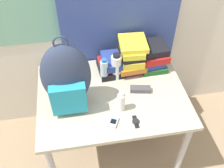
{
  "coord_description": "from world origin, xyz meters",
  "views": [
    {
      "loc": [
        -0.22,
        -0.89,
        2.12
      ],
      "look_at": [
        0.0,
        0.4,
        0.8
      ],
      "focal_mm": 42.0,
      "sensor_mm": 36.0,
      "label": 1
    }
  ],
  "objects_px": {
    "book_stack_right": "(153,56)",
    "cell_phone": "(113,122)",
    "backpack": "(66,78)",
    "sunscreen_bottle": "(121,102)",
    "water_bottle": "(104,70)",
    "sunglasses_case": "(140,89)",
    "wristwatch": "(136,121)",
    "book_stack_left": "(112,65)",
    "book_stack_center": "(131,55)",
    "sports_bottle": "(116,67)"
  },
  "relations": [
    {
      "from": "sports_bottle",
      "to": "cell_phone",
      "type": "height_order",
      "value": "sports_bottle"
    },
    {
      "from": "book_stack_right",
      "to": "water_bottle",
      "type": "bearing_deg",
      "value": -166.46
    },
    {
      "from": "water_bottle",
      "to": "sunglasses_case",
      "type": "xyz_separation_m",
      "value": [
        0.24,
        -0.17,
        -0.08
      ]
    },
    {
      "from": "backpack",
      "to": "book_stack_left",
      "type": "bearing_deg",
      "value": 39.35
    },
    {
      "from": "book_stack_right",
      "to": "sunglasses_case",
      "type": "height_order",
      "value": "book_stack_right"
    },
    {
      "from": "book_stack_right",
      "to": "cell_phone",
      "type": "distance_m",
      "value": 0.67
    },
    {
      "from": "sports_bottle",
      "to": "sunscreen_bottle",
      "type": "bearing_deg",
      "value": -94.47
    },
    {
      "from": "backpack",
      "to": "wristwatch",
      "type": "bearing_deg",
      "value": -30.49
    },
    {
      "from": "cell_phone",
      "to": "water_bottle",
      "type": "bearing_deg",
      "value": 89.66
    },
    {
      "from": "sports_bottle",
      "to": "book_stack_right",
      "type": "bearing_deg",
      "value": 15.05
    },
    {
      "from": "book_stack_left",
      "to": "sports_bottle",
      "type": "xyz_separation_m",
      "value": [
        0.02,
        -0.08,
        0.04
      ]
    },
    {
      "from": "sunglasses_case",
      "to": "wristwatch",
      "type": "distance_m",
      "value": 0.29
    },
    {
      "from": "book_stack_center",
      "to": "backpack",
      "type": "bearing_deg",
      "value": -150.16
    },
    {
      "from": "sports_bottle",
      "to": "sunscreen_bottle",
      "type": "xyz_separation_m",
      "value": [
        -0.03,
        -0.33,
        -0.03
      ]
    },
    {
      "from": "backpack",
      "to": "sunscreen_bottle",
      "type": "xyz_separation_m",
      "value": [
        0.34,
        -0.12,
        -0.16
      ]
    },
    {
      "from": "book_stack_left",
      "to": "sunscreen_bottle",
      "type": "relative_size",
      "value": 1.51
    },
    {
      "from": "sports_bottle",
      "to": "water_bottle",
      "type": "bearing_deg",
      "value": -171.6
    },
    {
      "from": "book_stack_left",
      "to": "book_stack_right",
      "type": "bearing_deg",
      "value": 1.14
    },
    {
      "from": "sunglasses_case",
      "to": "wristwatch",
      "type": "bearing_deg",
      "value": -109.86
    },
    {
      "from": "cell_phone",
      "to": "sunglasses_case",
      "type": "relative_size",
      "value": 0.63
    },
    {
      "from": "book_stack_center",
      "to": "sunglasses_case",
      "type": "height_order",
      "value": "book_stack_center"
    },
    {
      "from": "wristwatch",
      "to": "sunglasses_case",
      "type": "bearing_deg",
      "value": 70.14
    },
    {
      "from": "sunscreen_bottle",
      "to": "wristwatch",
      "type": "distance_m",
      "value": 0.16
    },
    {
      "from": "sunscreen_bottle",
      "to": "sunglasses_case",
      "type": "xyz_separation_m",
      "value": [
        0.18,
        0.15,
        -0.06
      ]
    },
    {
      "from": "book_stack_center",
      "to": "sports_bottle",
      "type": "relative_size",
      "value": 1.27
    },
    {
      "from": "cell_phone",
      "to": "book_stack_right",
      "type": "bearing_deg",
      "value": 51.88
    },
    {
      "from": "cell_phone",
      "to": "sunglasses_case",
      "type": "xyz_separation_m",
      "value": [
        0.25,
        0.26,
        0.01
      ]
    },
    {
      "from": "book_stack_right",
      "to": "wristwatch",
      "type": "height_order",
      "value": "book_stack_right"
    },
    {
      "from": "sports_bottle",
      "to": "sunglasses_case",
      "type": "bearing_deg",
      "value": -50.33
    },
    {
      "from": "backpack",
      "to": "sports_bottle",
      "type": "xyz_separation_m",
      "value": [
        0.37,
        0.21,
        -0.13
      ]
    },
    {
      "from": "sunscreen_bottle",
      "to": "wristwatch",
      "type": "xyz_separation_m",
      "value": [
        0.08,
        -0.13,
        -0.07
      ]
    },
    {
      "from": "backpack",
      "to": "book_stack_center",
      "type": "relative_size",
      "value": 1.97
    },
    {
      "from": "backpack",
      "to": "book_stack_right",
      "type": "height_order",
      "value": "backpack"
    },
    {
      "from": "book_stack_center",
      "to": "book_stack_right",
      "type": "xyz_separation_m",
      "value": [
        0.18,
        0.0,
        -0.03
      ]
    },
    {
      "from": "book_stack_left",
      "to": "book_stack_right",
      "type": "relative_size",
      "value": 0.98
    },
    {
      "from": "sports_bottle",
      "to": "cell_phone",
      "type": "xyz_separation_m",
      "value": [
        -0.1,
        -0.44,
        -0.1
      ]
    },
    {
      "from": "wristwatch",
      "to": "book_stack_center",
      "type": "bearing_deg",
      "value": 81.08
    },
    {
      "from": "book_stack_right",
      "to": "sunglasses_case",
      "type": "bearing_deg",
      "value": -121.47
    },
    {
      "from": "water_bottle",
      "to": "sunscreen_bottle",
      "type": "relative_size",
      "value": 1.25
    },
    {
      "from": "backpack",
      "to": "sunscreen_bottle",
      "type": "height_order",
      "value": "backpack"
    },
    {
      "from": "water_bottle",
      "to": "backpack",
      "type": "bearing_deg",
      "value": -145.01
    },
    {
      "from": "cell_phone",
      "to": "sunglasses_case",
      "type": "distance_m",
      "value": 0.36
    },
    {
      "from": "sports_bottle",
      "to": "sunglasses_case",
      "type": "distance_m",
      "value": 0.25
    },
    {
      "from": "book_stack_left",
      "to": "water_bottle",
      "type": "xyz_separation_m",
      "value": [
        -0.07,
        -0.09,
        0.03
      ]
    },
    {
      "from": "backpack",
      "to": "cell_phone",
      "type": "xyz_separation_m",
      "value": [
        0.27,
        -0.23,
        -0.23
      ]
    },
    {
      "from": "cell_phone",
      "to": "wristwatch",
      "type": "xyz_separation_m",
      "value": [
        0.15,
        -0.02,
        -0.0
      ]
    },
    {
      "from": "backpack",
      "to": "water_bottle",
      "type": "bearing_deg",
      "value": 34.99
    },
    {
      "from": "water_bottle",
      "to": "book_stack_center",
      "type": "bearing_deg",
      "value": 22.89
    },
    {
      "from": "backpack",
      "to": "sunscreen_bottle",
      "type": "distance_m",
      "value": 0.4
    },
    {
      "from": "backpack",
      "to": "sports_bottle",
      "type": "bearing_deg",
      "value": 29.21
    }
  ]
}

